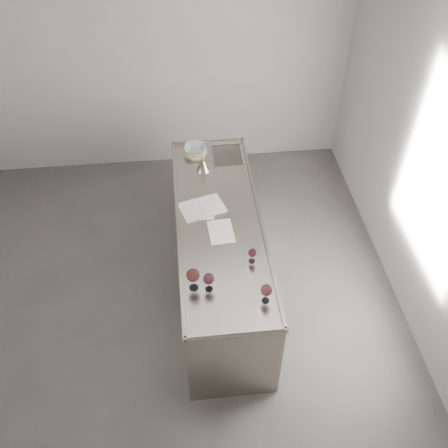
{
  "coord_description": "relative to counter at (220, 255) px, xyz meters",
  "views": [
    {
      "loc": [
        0.2,
        -2.87,
        4.04
      ],
      "look_at": [
        0.53,
        0.17,
        1.02
      ],
      "focal_mm": 40.0,
      "sensor_mm": 36.0,
      "label": 1
    }
  ],
  "objects": [
    {
      "name": "wine_funnel",
      "position": [
        -0.09,
        0.73,
        0.53
      ],
      "size": [
        0.13,
        0.13,
        0.19
      ],
      "rotation": [
        0.0,
        0.0,
        -0.07
      ],
      "color": "gray",
      "rests_on": "counter"
    },
    {
      "name": "wine_glass_right",
      "position": [
        0.26,
        -0.92,
        0.59
      ],
      "size": [
        0.09,
        0.09,
        0.17
      ],
      "rotation": [
        0.0,
        0.0,
        0.09
      ],
      "color": "white",
      "rests_on": "counter"
    },
    {
      "name": "loose_paper_under",
      "position": [
        0.0,
        -0.14,
        0.47
      ],
      "size": [
        0.23,
        0.31,
        0.0
      ],
      "primitive_type": "cube",
      "rotation": [
        0.0,
        0.0,
        0.06
      ],
      "color": "silver",
      "rests_on": "counter"
    },
    {
      "name": "wine_glass_left",
      "position": [
        -0.28,
        -0.73,
        0.62
      ],
      "size": [
        0.11,
        0.11,
        0.21
      ],
      "rotation": [
        0.0,
        0.0,
        -0.23
      ],
      "color": "white",
      "rests_on": "counter"
    },
    {
      "name": "wine_glass_middle",
      "position": [
        -0.16,
        -0.76,
        0.59
      ],
      "size": [
        0.09,
        0.09,
        0.17
      ],
      "rotation": [
        0.0,
        0.0,
        -0.23
      ],
      "color": "white",
      "rests_on": "counter"
    },
    {
      "name": "counter",
      "position": [
        0.0,
        0.0,
        0.0
      ],
      "size": [
        0.77,
        2.42,
        0.97
      ],
      "color": "gray",
      "rests_on": "ground"
    },
    {
      "name": "notebook",
      "position": [
        -0.14,
        0.18,
        0.47
      ],
      "size": [
        0.45,
        0.37,
        0.02
      ],
      "rotation": [
        0.0,
        0.0,
        0.29
      ],
      "color": "white",
      "rests_on": "counter"
    },
    {
      "name": "trivet",
      "position": [
        -0.15,
        1.03,
        0.48
      ],
      "size": [
        0.27,
        0.27,
        0.02
      ],
      "primitive_type": "cylinder",
      "rotation": [
        0.0,
        0.0,
        -0.09
      ],
      "color": "#C8BB81",
      "rests_on": "counter"
    },
    {
      "name": "room_shell",
      "position": [
        -0.5,
        -0.3,
        0.93
      ],
      "size": [
        4.54,
        5.04,
        2.84
      ],
      "color": "#494745",
      "rests_on": "ground"
    },
    {
      "name": "ceramic_bowl",
      "position": [
        -0.15,
        1.03,
        0.51
      ],
      "size": [
        0.24,
        0.24,
        0.05
      ],
      "primitive_type": "imported",
      "rotation": [
        0.0,
        0.0,
        -0.1
      ],
      "color": "#8FA1A7",
      "rests_on": "trivet"
    },
    {
      "name": "wine_glass_small",
      "position": [
        0.22,
        -0.51,
        0.56
      ],
      "size": [
        0.07,
        0.07,
        0.14
      ],
      "rotation": [
        0.0,
        0.0,
        0.23
      ],
      "color": "white",
      "rests_on": "counter"
    },
    {
      "name": "loose_paper_top",
      "position": [
        -0.14,
        0.16,
        0.47
      ],
      "size": [
        0.22,
        0.3,
        0.0
      ],
      "primitive_type": "cube",
      "rotation": [
        0.0,
        0.0,
        -0.05
      ],
      "color": "white",
      "rests_on": "counter"
    }
  ]
}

